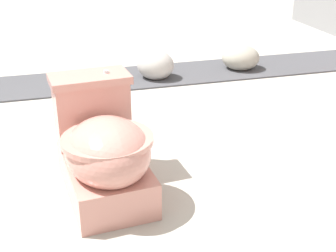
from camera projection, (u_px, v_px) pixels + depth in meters
ground_plane at (45, 169)px, 2.37m from camera, size 14.00×14.00×0.00m
gravel_strip at (105, 80)px, 3.63m from camera, size 0.56×8.00×0.01m
toilet at (103, 150)px, 2.08m from camera, size 0.66×0.43×0.52m
boulder_near at (155, 65)px, 3.62m from camera, size 0.39×0.39×0.23m
boulder_far at (241, 58)px, 3.84m from camera, size 0.37×0.38×0.21m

